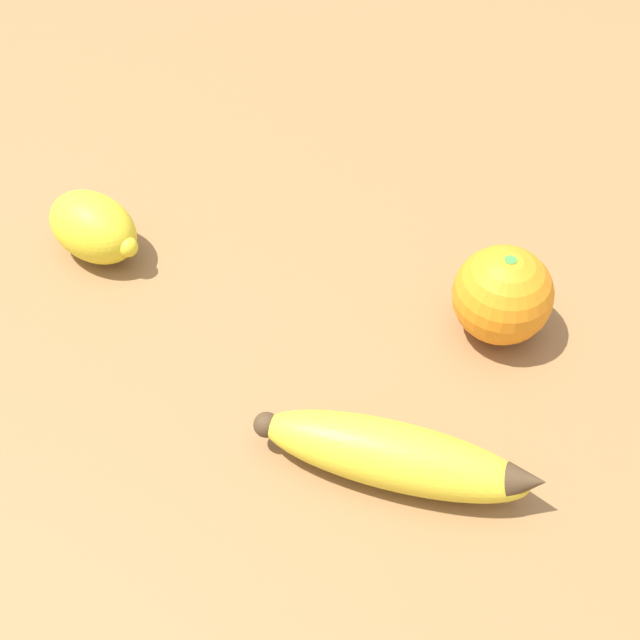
{
  "coord_description": "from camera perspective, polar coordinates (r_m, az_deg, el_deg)",
  "views": [
    {
      "loc": [
        -0.06,
        0.43,
        0.49
      ],
      "look_at": [
        -0.09,
        0.04,
        0.03
      ],
      "focal_mm": 50.0,
      "sensor_mm": 36.0,
      "label": 1
    }
  ],
  "objects": [
    {
      "name": "ground_plane",
      "position": [
        0.65,
        -8.07,
        0.48
      ],
      "size": [
        3.0,
        3.0,
        0.0
      ],
      "primitive_type": "plane",
      "color": "olive"
    },
    {
      "name": "banana",
      "position": [
        0.55,
        4.92,
        -8.67
      ],
      "size": [
        0.18,
        0.1,
        0.04
      ],
      "rotation": [
        0.0,
        0.0,
        2.78
      ],
      "color": "yellow",
      "rests_on": "ground_plane"
    },
    {
      "name": "orange",
      "position": [
        0.62,
        11.6,
        1.57
      ],
      "size": [
        0.07,
        0.07,
        0.07
      ],
      "color": "orange",
      "rests_on": "ground_plane"
    },
    {
      "name": "lemon",
      "position": [
        0.69,
        -14.29,
        5.76
      ],
      "size": [
        0.09,
        0.09,
        0.05
      ],
      "rotation": [
        0.0,
        0.0,
        2.43
      ],
      "color": "yellow",
      "rests_on": "ground_plane"
    }
  ]
}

